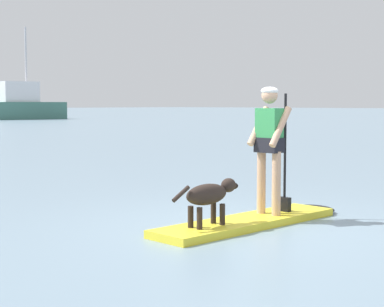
{
  "coord_description": "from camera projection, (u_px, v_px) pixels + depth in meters",
  "views": [
    {
      "loc": [
        -6.43,
        -5.11,
        1.6
      ],
      "look_at": [
        0.0,
        1.0,
        0.9
      ],
      "focal_mm": 59.1,
      "sensor_mm": 36.0,
      "label": 1
    }
  ],
  "objects": [
    {
      "name": "ground_plane",
      "position": [
        247.0,
        226.0,
        8.28
      ],
      "size": [
        400.0,
        400.0,
        0.0
      ],
      "primitive_type": "plane",
      "color": "gray"
    },
    {
      "name": "paddleboard",
      "position": [
        258.0,
        220.0,
        8.43
      ],
      "size": [
        3.25,
        0.81,
        0.1
      ],
      "color": "yellow",
      "rests_on": "ground_plane"
    },
    {
      "name": "person_paddler",
      "position": [
        270.0,
        141.0,
        8.51
      ],
      "size": [
        0.61,
        0.49,
        1.73
      ],
      "color": "tan",
      "rests_on": "paddleboard"
    },
    {
      "name": "dog",
      "position": [
        210.0,
        195.0,
        7.75
      ],
      "size": [
        1.13,
        0.25,
        0.56
      ],
      "color": "#2D231E",
      "rests_on": "paddleboard"
    },
    {
      "name": "moored_boat_far_port",
      "position": [
        22.0,
        105.0,
        64.51
      ],
      "size": [
        8.53,
        4.36,
        9.4
      ],
      "color": "#3F7266",
      "rests_on": "ground_plane"
    }
  ]
}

